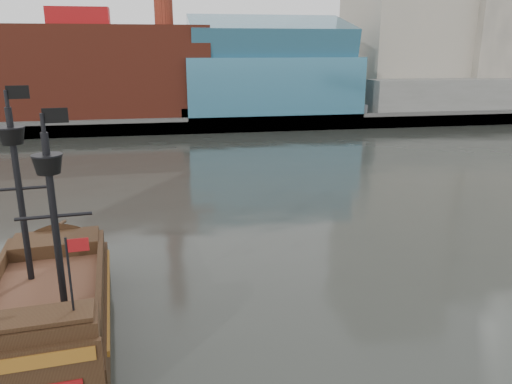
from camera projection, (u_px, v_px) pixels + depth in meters
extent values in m
plane|color=#272924|center=(365.00, 350.00, 23.46)|extent=(400.00, 400.00, 0.00)
cube|color=slate|center=(204.00, 106.00, 110.03)|extent=(220.00, 60.00, 2.00)
cube|color=#4C4C49|center=(219.00, 125.00, 82.09)|extent=(220.00, 1.00, 2.60)
cube|color=maroon|center=(83.00, 72.00, 84.95)|extent=(42.00, 18.00, 15.00)
cube|color=#326A85|center=(269.00, 85.00, 89.30)|extent=(30.00, 16.00, 10.00)
cube|color=#ABA190|center=(499.00, 8.00, 99.34)|extent=(18.00, 18.00, 38.00)
cube|color=slate|center=(473.00, 95.00, 92.67)|extent=(40.00, 6.00, 6.00)
cube|color=#326A85|center=(270.00, 39.00, 87.06)|extent=(28.00, 14.94, 8.78)
cube|color=black|center=(51.00, 324.00, 24.46)|extent=(6.77, 13.74, 2.88)
cube|color=#452819|center=(47.00, 294.00, 24.01)|extent=(6.09, 12.37, 0.33)
cube|color=black|center=(57.00, 246.00, 28.80)|extent=(4.93, 3.09, 1.11)
cube|color=black|center=(26.00, 345.00, 18.47)|extent=(5.40, 2.26, 1.99)
cube|color=#915A1C|center=(21.00, 364.00, 17.38)|extent=(4.96, 0.56, 0.55)
cylinder|color=black|center=(20.00, 197.00, 24.05)|extent=(0.34, 0.34, 8.63)
cylinder|color=black|center=(55.00, 225.00, 21.27)|extent=(0.34, 0.34, 7.97)
cone|color=black|center=(12.00, 136.00, 23.21)|extent=(1.33, 1.33, 0.77)
cone|color=black|center=(48.00, 164.00, 20.52)|extent=(1.33, 1.33, 0.77)
cube|color=black|center=(18.00, 92.00, 22.78)|extent=(0.99, 0.13, 0.61)
cube|color=black|center=(55.00, 115.00, 20.09)|extent=(0.99, 0.13, 0.61)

